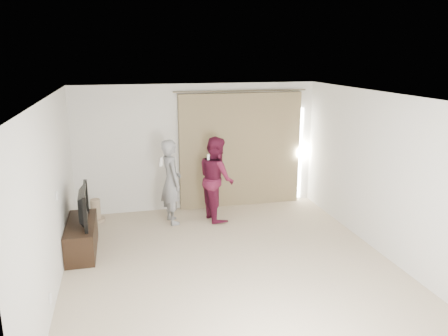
{
  "coord_description": "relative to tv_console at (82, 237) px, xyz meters",
  "views": [
    {
      "loc": [
        -1.54,
        -5.97,
        3.18
      ],
      "look_at": [
        0.18,
        1.2,
        1.24
      ],
      "focal_mm": 35.0,
      "sensor_mm": 36.0,
      "label": 1
    }
  ],
  "objects": [
    {
      "name": "tv",
      "position": [
        0.0,
        0.0,
        0.54
      ],
      "size": [
        0.18,
        1.02,
        0.59
      ],
      "primitive_type": "imported",
      "rotation": [
        0.0,
        0.0,
        1.61
      ],
      "color": "black",
      "rests_on": "tv_console"
    },
    {
      "name": "wall_left",
      "position": [
        -0.23,
        -1.06,
        1.05
      ],
      "size": [
        0.04,
        5.5,
        2.6
      ],
      "color": "silver",
      "rests_on": "ground"
    },
    {
      "name": "scratching_post",
      "position": [
        0.17,
        1.34,
        -0.07
      ],
      "size": [
        0.33,
        0.33,
        0.44
      ],
      "color": "tan",
      "rests_on": "ground"
    },
    {
      "name": "wall_back",
      "position": [
        2.27,
        1.69,
        1.05
      ],
      "size": [
        5.0,
        0.04,
        2.6
      ],
      "primitive_type": "cube",
      "color": "silver",
      "rests_on": "ground"
    },
    {
      "name": "ceiling",
      "position": [
        2.27,
        -1.06,
        2.35
      ],
      "size": [
        5.0,
        5.5,
        0.01
      ],
      "primitive_type": "cube",
      "color": "silver",
      "rests_on": "wall_back"
    },
    {
      "name": "person_woman",
      "position": [
        2.49,
        0.94,
        0.57
      ],
      "size": [
        0.74,
        0.89,
        1.65
      ],
      "color": "#59142C",
      "rests_on": "ground"
    },
    {
      "name": "tv_console",
      "position": [
        0.0,
        0.0,
        0.0
      ],
      "size": [
        0.45,
        1.3,
        0.5
      ],
      "primitive_type": "cube",
      "color": "black",
      "rests_on": "ground"
    },
    {
      "name": "curtain",
      "position": [
        3.18,
        1.62,
        0.95
      ],
      "size": [
        2.8,
        0.11,
        2.46
      ],
      "color": "#8D7C56",
      "rests_on": "ground"
    },
    {
      "name": "person_man",
      "position": [
        1.61,
        0.94,
        0.57
      ],
      "size": [
        0.5,
        0.66,
        1.63
      ],
      "color": "gray",
      "rests_on": "ground"
    },
    {
      "name": "floor",
      "position": [
        2.27,
        -1.06,
        -0.25
      ],
      "size": [
        5.5,
        5.5,
        0.0
      ],
      "primitive_type": "plane",
      "color": "#BDAD8D",
      "rests_on": "ground"
    }
  ]
}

